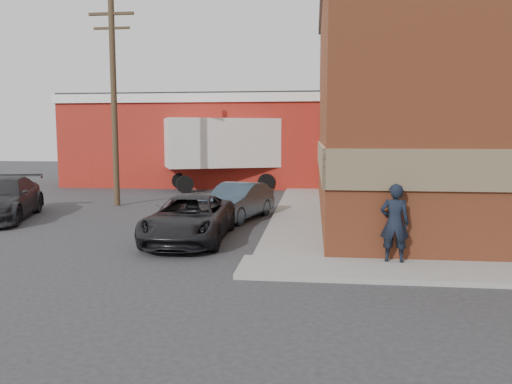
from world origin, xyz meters
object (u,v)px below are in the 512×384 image
(warehouse, at_px, (203,140))
(box_truck, at_px, (236,149))
(utility_pole, at_px, (114,98))
(suv_a, at_px, (190,219))
(suv_b, at_px, (1,199))
(brick_building, at_px, (498,96))
(sedan, at_px, (237,202))
(man, at_px, (395,223))

(warehouse, bearing_deg, box_truck, -53.53)
(warehouse, distance_m, utility_pole, 11.27)
(utility_pole, distance_m, suv_a, 9.51)
(utility_pole, height_order, suv_b, utility_pole)
(brick_building, distance_m, suv_b, 19.66)
(sedan, xyz_separation_m, suv_b, (-8.74, -0.98, 0.10))
(sedan, distance_m, suv_b, 8.80)
(utility_pole, relative_size, suv_a, 1.89)
(brick_building, relative_size, suv_a, 3.83)
(utility_pole, distance_m, suv_b, 6.33)
(sedan, height_order, suv_b, suv_b)
(warehouse, xyz_separation_m, box_truck, (2.74, -3.70, -0.47))
(box_truck, bearing_deg, brick_building, -53.98)
(utility_pole, distance_m, man, 14.57)
(utility_pole, bearing_deg, sedan, -27.41)
(brick_building, xyz_separation_m, suv_b, (-18.84, -4.03, -3.90))
(brick_building, distance_m, utility_pole, 16.00)
(brick_building, xyz_separation_m, man, (-5.37, -9.25, -3.63))
(suv_b, relative_size, box_truck, 0.63)
(suv_a, height_order, box_truck, box_truck)
(suv_b, bearing_deg, suv_a, -37.67)
(utility_pole, relative_size, box_truck, 1.05)
(man, height_order, sedan, man)
(sedan, xyz_separation_m, suv_a, (-0.83, -3.88, -0.01))
(man, distance_m, sedan, 7.80)
(utility_pole, bearing_deg, warehouse, 82.23)
(sedan, bearing_deg, warehouse, 123.40)
(suv_a, bearing_deg, suv_b, 158.30)
(suv_b, bearing_deg, sedan, -11.17)
(sedan, relative_size, suv_b, 0.76)
(utility_pole, height_order, man, utility_pole)
(sedan, height_order, box_truck, box_truck)
(utility_pole, bearing_deg, man, -41.03)
(box_truck, bearing_deg, warehouse, 104.33)
(man, relative_size, sedan, 0.46)
(brick_building, bearing_deg, sedan, -163.17)
(man, bearing_deg, utility_pole, -33.68)
(warehouse, relative_size, utility_pole, 1.81)
(brick_building, relative_size, warehouse, 1.12)
(utility_pole, xyz_separation_m, box_truck, (4.24, 7.30, -2.40))
(warehouse, bearing_deg, man, -65.73)
(utility_pole, relative_size, suv_b, 1.68)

